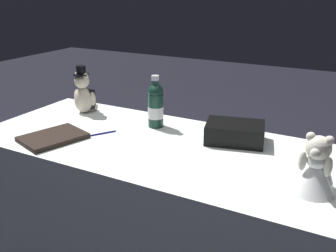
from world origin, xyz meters
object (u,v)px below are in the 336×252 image
at_px(guestbook, 53,137).
at_px(champagne_bottle, 156,105).
at_px(teddy_bear_bride, 317,166).
at_px(teddy_bear_groom, 84,94).
at_px(signing_pen, 104,133).
at_px(gift_case_black, 235,132).

bearing_deg(guestbook, champagne_bottle, 66.54).
bearing_deg(teddy_bear_bride, teddy_bear_groom, 166.47).
bearing_deg(teddy_bear_bride, signing_pen, 175.07).
relative_size(signing_pen, guestbook, 0.43).
bearing_deg(signing_pen, guestbook, -134.23).
distance_m(teddy_bear_bride, signing_pen, 1.06).
bearing_deg(teddy_bear_groom, teddy_bear_bride, -13.53).
bearing_deg(champagne_bottle, gift_case_black, -0.68).
height_order(teddy_bear_groom, gift_case_black, teddy_bear_groom).
xyz_separation_m(champagne_bottle, signing_pen, (-0.18, -0.23, -0.12)).
bearing_deg(gift_case_black, champagne_bottle, 179.32).
bearing_deg(signing_pen, champagne_bottle, 50.77).
relative_size(teddy_bear_bride, gift_case_black, 0.73).
distance_m(teddy_bear_groom, signing_pen, 0.41).
xyz_separation_m(teddy_bear_bride, champagne_bottle, (-0.87, 0.32, 0.02)).
relative_size(teddy_bear_bride, champagne_bottle, 0.82).
bearing_deg(guestbook, gift_case_black, 44.47).
xyz_separation_m(teddy_bear_bride, guestbook, (-1.23, -0.09, -0.09)).
bearing_deg(teddy_bear_bride, champagne_bottle, 159.94).
bearing_deg(signing_pen, gift_case_black, 19.15).
relative_size(champagne_bottle, gift_case_black, 0.89).
xyz_separation_m(teddy_bear_groom, gift_case_black, (0.96, -0.02, -0.06)).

